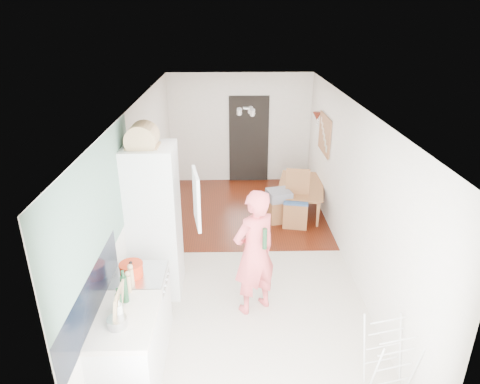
{
  "coord_description": "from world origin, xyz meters",
  "views": [
    {
      "loc": [
        -0.23,
        -5.99,
        3.71
      ],
      "look_at": [
        -0.08,
        0.2,
        1.09
      ],
      "focal_mm": 32.0,
      "sensor_mm": 36.0,
      "label": 1
    }
  ],
  "objects_px": {
    "person": "(255,242)",
    "dining_table": "(302,199)",
    "drying_rack": "(388,359)",
    "dining_chair": "(296,200)",
    "stool": "(278,210)"
  },
  "relations": [
    {
      "from": "person",
      "to": "dining_table",
      "type": "bearing_deg",
      "value": -142.49
    },
    {
      "from": "person",
      "to": "dining_table",
      "type": "height_order",
      "value": "person"
    },
    {
      "from": "person",
      "to": "drying_rack",
      "type": "bearing_deg",
      "value": 101.42
    },
    {
      "from": "person",
      "to": "drying_rack",
      "type": "relative_size",
      "value": 2.56
    },
    {
      "from": "dining_chair",
      "to": "drying_rack",
      "type": "relative_size",
      "value": 1.31
    },
    {
      "from": "dining_table",
      "to": "dining_chair",
      "type": "relative_size",
      "value": 1.27
    },
    {
      "from": "stool",
      "to": "drying_rack",
      "type": "bearing_deg",
      "value": -79.69
    },
    {
      "from": "dining_chair",
      "to": "drying_rack",
      "type": "distance_m",
      "value": 3.82
    },
    {
      "from": "drying_rack",
      "to": "stool",
      "type": "bearing_deg",
      "value": 87.43
    },
    {
      "from": "stool",
      "to": "dining_table",
      "type": "bearing_deg",
      "value": 43.12
    },
    {
      "from": "person",
      "to": "drying_rack",
      "type": "distance_m",
      "value": 2.0
    },
    {
      "from": "person",
      "to": "dining_chair",
      "type": "bearing_deg",
      "value": -142.93
    },
    {
      "from": "person",
      "to": "dining_chair",
      "type": "distance_m",
      "value": 2.63
    },
    {
      "from": "dining_chair",
      "to": "drying_rack",
      "type": "bearing_deg",
      "value": -72.7
    },
    {
      "from": "stool",
      "to": "drying_rack",
      "type": "xyz_separation_m",
      "value": [
        0.72,
        -3.95,
        0.17
      ]
    }
  ]
}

